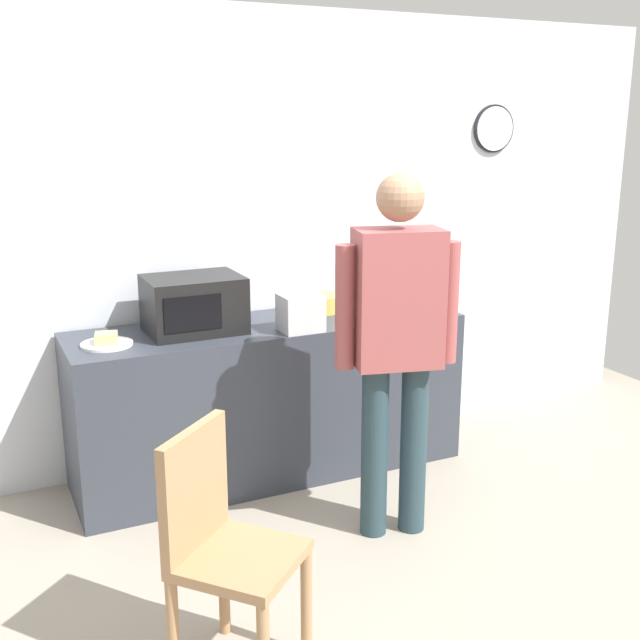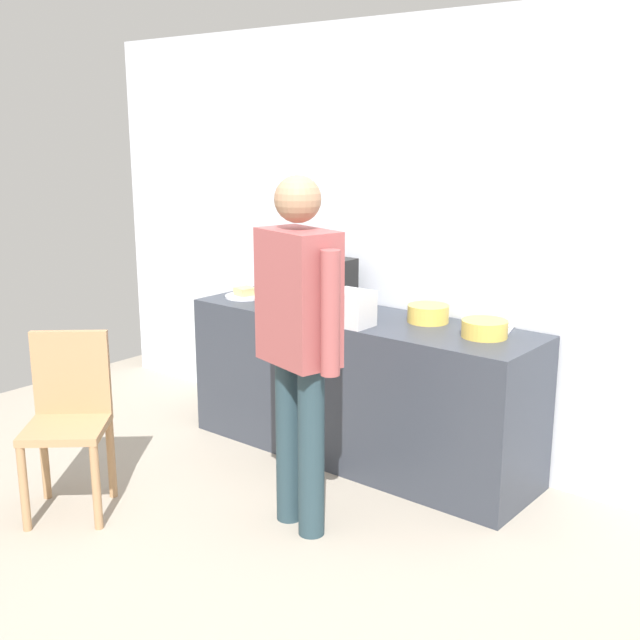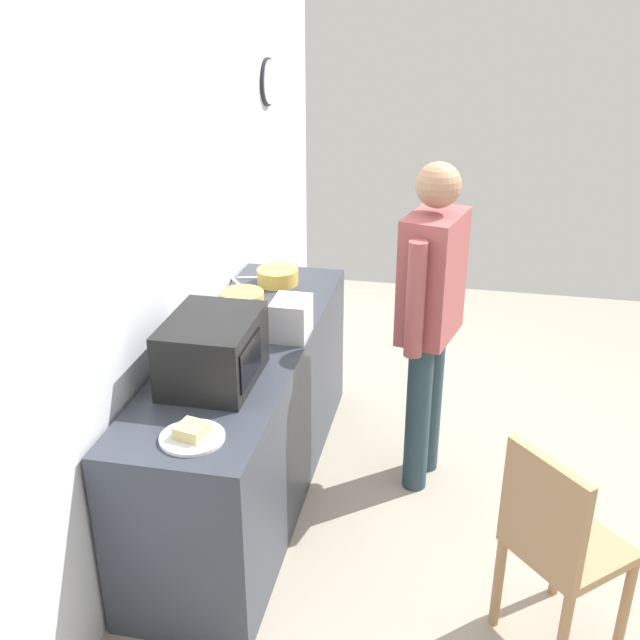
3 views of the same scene
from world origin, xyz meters
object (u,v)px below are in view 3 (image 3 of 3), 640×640
Objects in this scene: wooden_chair at (557,542)px; toaster at (291,318)px; microwave at (213,350)px; fork_utensil at (236,282)px; person_standing at (431,306)px; cereal_bowl at (278,276)px; salad_bowl at (242,300)px; spoon_utensil at (251,278)px; sandwich_plate at (192,435)px.

toaster is at bearing 55.31° from wooden_chair.
microwave is 2.94× the size of fork_utensil.
toaster is at bearing 105.64° from person_standing.
cereal_bowl is at bearing 44.05° from wooden_chair.
wooden_chair is (-1.54, -1.77, -0.37)m from fork_utensil.
cereal_bowl is 1.44× the size of fork_utensil.
salad_bowl is at bearing 7.91° from microwave.
cereal_bowl is 1.44× the size of spoon_utensil.
wooden_chair is (-1.63, -1.70, -0.37)m from spoon_utensil.
wooden_chair reaches higher than fork_utensil.
cereal_bowl is (1.69, 0.09, 0.03)m from sandwich_plate.
sandwich_plate is at bearing 94.58° from wooden_chair.
wooden_chair is at bearing -135.95° from cereal_bowl.
toaster is 0.23× the size of wooden_chair.
cereal_bowl is at bearing 0.89° from microwave.
person_standing reaches higher than cereal_bowl.
fork_utensil is 2.38m from wooden_chair.
fork_utensil is 0.11m from spoon_utensil.
salad_bowl is 0.41m from fork_utensil.
spoon_utensil is (0.46, 0.09, -0.05)m from salad_bowl.
cereal_bowl is 2.23m from wooden_chair.
microwave is 0.57m from toaster.
wooden_chair reaches higher than spoon_utensil.
toaster is 0.71m from person_standing.
microwave reaches higher than sandwich_plate.
wooden_chair is (-0.88, -1.27, -0.46)m from toaster.
spoon_utensil is at bearing 73.34° from cereal_bowl.
microwave is 0.53× the size of wooden_chair.
sandwich_plate is at bearing 144.70° from person_standing.
microwave is at bearing -172.09° from salad_bowl.
spoon_utensil is at bearing 10.64° from salad_bowl.
salad_bowl is 0.97× the size of cereal_bowl.
cereal_bowl is 1.11× the size of toaster.
salad_bowl is 0.25× the size of wooden_chair.
salad_bowl reaches higher than fork_utensil.
sandwich_plate is 0.15× the size of person_standing.
spoon_utensil is at bearing 63.31° from person_standing.
sandwich_plate is at bearing -168.47° from fork_utensil.
sandwich_plate is (-0.48, -0.07, -0.13)m from microwave.
spoon_utensil is 1.25m from person_standing.
person_standing is (-0.50, -0.93, 0.10)m from cereal_bowl.
microwave is 1.22m from cereal_bowl.
salad_bowl reaches higher than cereal_bowl.
toaster is (0.52, -0.23, -0.05)m from microwave.
toaster reaches higher than salad_bowl.
toaster is (1.00, -0.16, 0.08)m from sandwich_plate.
person_standing is at bearing 29.02° from wooden_chair.
microwave is 2.12× the size of salad_bowl.
spoon_utensil is (0.09, -0.07, 0.00)m from fork_utensil.
microwave is 0.50m from sandwich_plate.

